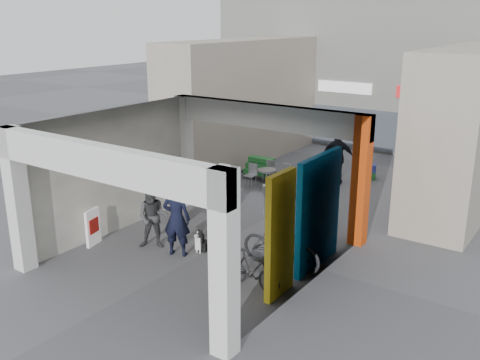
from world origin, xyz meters
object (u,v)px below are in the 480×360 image
Objects in this scene: man_with_dog at (177,219)px; man_elderly at (297,209)px; produce_stand at (259,171)px; border_collie at (201,242)px; cafe_set at (268,178)px; man_back_turned at (153,217)px; bicycle_rear at (252,270)px; man_crates at (338,157)px; bicycle_front at (281,246)px; white_van at (452,152)px.

man_elderly is at bearing -146.55° from man_with_dog.
produce_stand reaches higher than border_collie.
man_with_dog reaches higher than man_elderly.
border_collie is at bearing -74.87° from cafe_set.
cafe_set is 1.14× the size of produce_stand.
bicycle_rear is (3.36, -0.38, -0.40)m from man_back_turned.
man_crates is 0.95× the size of bicycle_front.
cafe_set is at bearing 108.95° from man_elderly.
white_van is (2.94, 4.37, -0.29)m from man_crates.
man_with_dog is 7.97m from man_crates.
produce_stand is 7.13m from man_with_dog.
man_crates is at bearing 40.75° from cafe_set.
man_with_dog is at bearing -32.23° from man_back_turned.
man_crates reaches higher than border_collie.
white_van is (3.67, 12.30, -0.27)m from man_with_dog.
white_van is (3.30, 11.80, 0.45)m from border_collie.
man_with_dog is 0.47× the size of white_van.
bicycle_front is (1.81, -7.05, -0.45)m from man_crates.
border_collie is 2.76m from man_elderly.
border_collie is 0.38× the size of man_elderly.
man_elderly is at bearing 13.04° from bicycle_rear.
border_collie is 0.30× the size of bicycle_front.
white_van is at bearing 51.10° from cafe_set.
man_back_turned reaches higher than bicycle_front.
man_with_dog is at bearing 108.53° from bicycle_front.
man_with_dog is 2.72m from bicycle_front.
produce_stand is 7.44m from bicycle_front.
man_with_dog is 3.32m from man_elderly.
man_elderly is (3.91, -4.18, 0.53)m from produce_stand.
man_crates is 7.29m from bicycle_front.
produce_stand is 0.58× the size of bicycle_front.
border_collie is 1.41m from man_back_turned.
man_elderly is (2.79, 2.66, -0.00)m from man_back_turned.
man_crates reaches higher than man_back_turned.
bicycle_front is (3.35, 0.89, -0.29)m from man_back_turned.
man_with_dog is at bearing -144.37° from border_collie.
bicycle_front is at bearing -17.80° from man_back_turned.
produce_stand is at bearing 34.27° from bicycle_rear.
man_with_dog reaches higher than border_collie.
cafe_set is 0.82× the size of man_back_turned.
bicycle_rear reaches higher than cafe_set.
man_back_turned is 3.48m from bicycle_front.
bicycle_rear is at bearing -54.37° from produce_stand.
man_with_dog is at bearing 161.39° from white_van.
man_elderly is 0.80× the size of bicycle_front.
man_crates is 0.48× the size of white_van.
white_van is at bearing 56.45° from border_collie.
cafe_set is at bearing 139.11° from white_van.
bicycle_rear is (2.55, -0.39, -0.54)m from man_with_dog.
white_van is at bearing 37.36° from man_back_turned.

